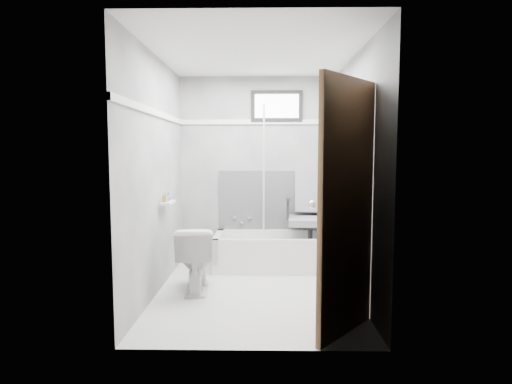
{
  "coord_description": "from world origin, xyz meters",
  "views": [
    {
      "loc": [
        0.08,
        -4.28,
        1.43
      ],
      "look_at": [
        0.0,
        0.35,
        1.0
      ],
      "focal_mm": 30.0,
      "sensor_mm": 36.0,
      "label": 1
    }
  ],
  "objects_px": {
    "bathtub": "(275,251)",
    "soap_bottle_b": "(168,196)",
    "toilet": "(196,259)",
    "door": "(391,214)",
    "soap_bottle_a": "(165,197)",
    "office_chair": "(310,214)"
  },
  "relations": [
    {
      "from": "toilet",
      "to": "door",
      "type": "relative_size",
      "value": 0.34
    },
    {
      "from": "door",
      "to": "soap_bottle_b",
      "type": "xyz_separation_m",
      "value": [
        -1.92,
        1.54,
        -0.04
      ]
    },
    {
      "from": "bathtub",
      "to": "office_chair",
      "type": "distance_m",
      "value": 0.63
    },
    {
      "from": "toilet",
      "to": "door",
      "type": "height_order",
      "value": "door"
    },
    {
      "from": "bathtub",
      "to": "soap_bottle_a",
      "type": "relative_size",
      "value": 13.32
    },
    {
      "from": "soap_bottle_b",
      "to": "door",
      "type": "bearing_deg",
      "value": -38.75
    },
    {
      "from": "office_chair",
      "to": "soap_bottle_b",
      "type": "height_order",
      "value": "office_chair"
    },
    {
      "from": "bathtub",
      "to": "office_chair",
      "type": "bearing_deg",
      "value": 4.35
    },
    {
      "from": "office_chair",
      "to": "door",
      "type": "bearing_deg",
      "value": -79.05
    },
    {
      "from": "bathtub",
      "to": "toilet",
      "type": "xyz_separation_m",
      "value": [
        -0.85,
        -0.88,
        0.12
      ]
    },
    {
      "from": "soap_bottle_a",
      "to": "bathtub",
      "type": "bearing_deg",
      "value": 34.66
    },
    {
      "from": "door",
      "to": "bathtub",
      "type": "bearing_deg",
      "value": 108.75
    },
    {
      "from": "office_chair",
      "to": "toilet",
      "type": "height_order",
      "value": "office_chair"
    },
    {
      "from": "office_chair",
      "to": "soap_bottle_b",
      "type": "xyz_separation_m",
      "value": [
        -1.6,
        -0.7,
        0.29
      ]
    },
    {
      "from": "bathtub",
      "to": "soap_bottle_b",
      "type": "distance_m",
      "value": 1.54
    },
    {
      "from": "office_chair",
      "to": "door",
      "type": "height_order",
      "value": "door"
    },
    {
      "from": "bathtub",
      "to": "toilet",
      "type": "distance_m",
      "value": 1.23
    },
    {
      "from": "toilet",
      "to": "soap_bottle_a",
      "type": "bearing_deg",
      "value": -16.54
    },
    {
      "from": "door",
      "to": "soap_bottle_a",
      "type": "bearing_deg",
      "value": 143.88
    },
    {
      "from": "door",
      "to": "soap_bottle_a",
      "type": "relative_size",
      "value": 17.76
    },
    {
      "from": "bathtub",
      "to": "office_chair",
      "type": "xyz_separation_m",
      "value": [
        0.43,
        0.03,
        0.46
      ]
    },
    {
      "from": "bathtub",
      "to": "soap_bottle_b",
      "type": "relative_size",
      "value": 17.06
    }
  ]
}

